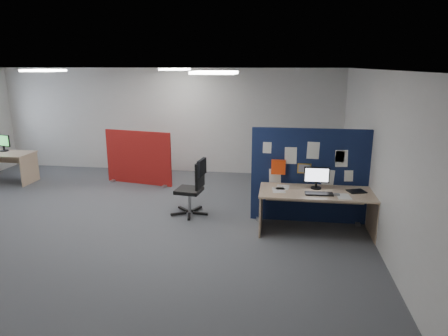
# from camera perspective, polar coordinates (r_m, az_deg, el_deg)

# --- Properties ---
(floor) EXTENTS (9.00, 9.00, 0.00)m
(floor) POSITION_cam_1_polar(r_m,az_deg,el_deg) (7.77, -14.79, -6.89)
(floor) COLOR #56595F
(floor) RESTS_ON ground
(ceiling) EXTENTS (9.00, 7.00, 0.02)m
(ceiling) POSITION_cam_1_polar(r_m,az_deg,el_deg) (7.26, -16.20, 13.39)
(ceiling) COLOR white
(ceiling) RESTS_ON wall_back
(wall_back) EXTENTS (9.00, 0.02, 2.70)m
(wall_back) POSITION_cam_1_polar(r_m,az_deg,el_deg) (10.65, -8.02, 6.73)
(wall_back) COLOR silver
(wall_back) RESTS_ON floor
(wall_right) EXTENTS (0.02, 7.00, 2.70)m
(wall_right) POSITION_cam_1_polar(r_m,az_deg,el_deg) (6.97, 20.90, 1.76)
(wall_right) COLOR silver
(wall_right) RESTS_ON floor
(ceiling_lights) EXTENTS (4.10, 4.10, 0.04)m
(ceiling_lights) POSITION_cam_1_polar(r_m,az_deg,el_deg) (7.75, -11.83, 13.47)
(ceiling_lights) COLOR white
(ceiling_lights) RESTS_ON ceiling
(navy_divider) EXTENTS (2.07, 0.30, 1.71)m
(navy_divider) POSITION_cam_1_polar(r_m,az_deg,el_deg) (7.26, 11.99, -1.13)
(navy_divider) COLOR #0F1838
(navy_divider) RESTS_ON floor
(main_desk) EXTENTS (1.91, 0.85, 0.73)m
(main_desk) POSITION_cam_1_polar(r_m,az_deg,el_deg) (6.92, 13.05, -4.47)
(main_desk) COLOR tan
(main_desk) RESTS_ON floor
(monitor_main) EXTENTS (0.43, 0.18, 0.37)m
(monitor_main) POSITION_cam_1_polar(r_m,az_deg,el_deg) (6.93, 13.09, -1.21)
(monitor_main) COLOR black
(monitor_main) RESTS_ON main_desk
(keyboard) EXTENTS (0.46, 0.20, 0.02)m
(keyboard) POSITION_cam_1_polar(r_m,az_deg,el_deg) (6.68, 13.42, -3.59)
(keyboard) COLOR black
(keyboard) RESTS_ON main_desk
(mouse) EXTENTS (0.11, 0.07, 0.03)m
(mouse) POSITION_cam_1_polar(r_m,az_deg,el_deg) (6.70, 15.76, -3.68)
(mouse) COLOR #9B9CA1
(mouse) RESTS_ON main_desk
(paper_tray) EXTENTS (0.34, 0.30, 0.01)m
(paper_tray) POSITION_cam_1_polar(r_m,az_deg,el_deg) (6.99, 18.39, -3.18)
(paper_tray) COLOR black
(paper_tray) RESTS_ON main_desk
(red_divider) EXTENTS (1.68, 0.36, 1.28)m
(red_divider) POSITION_cam_1_polar(r_m,az_deg,el_deg) (9.67, -12.13, 1.40)
(red_divider) COLOR maroon
(red_divider) RESTS_ON floor
(second_desk) EXTENTS (1.47, 0.73, 0.73)m
(second_desk) POSITION_cam_1_polar(r_m,az_deg,el_deg) (11.02, -29.05, 1.02)
(second_desk) COLOR tan
(second_desk) RESTS_ON floor
(monitor_second) EXTENTS (0.44, 0.20, 0.41)m
(monitor_second) POSITION_cam_1_polar(r_m,az_deg,el_deg) (11.08, -29.04, 3.26)
(monitor_second) COLOR black
(monitor_second) RESTS_ON second_desk
(office_chair) EXTENTS (0.70, 0.71, 1.08)m
(office_chair) POSITION_cam_1_polar(r_m,az_deg,el_deg) (7.48, -4.24, -2.30)
(office_chair) COLOR black
(office_chair) RESTS_ON floor
(desk_papers) EXTENTS (1.27, 0.68, 0.00)m
(desk_papers) POSITION_cam_1_polar(r_m,az_deg,el_deg) (6.79, 10.92, -3.27)
(desk_papers) COLOR white
(desk_papers) RESTS_ON main_desk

